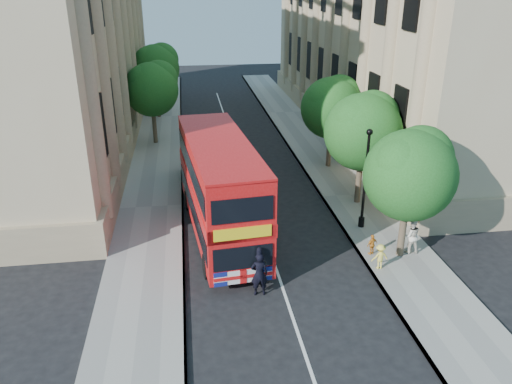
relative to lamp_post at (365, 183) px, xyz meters
name	(u,v)px	position (x,y,z in m)	size (l,w,h in m)	color
ground	(289,307)	(-5.00, -6.00, -2.51)	(120.00, 120.00, 0.00)	black
pavement_right	(350,196)	(0.75, 4.00, -2.45)	(3.50, 80.00, 0.12)	gray
pavement_left	(152,207)	(-10.75, 4.00, -2.45)	(3.50, 80.00, 0.12)	gray
building_right	(401,17)	(8.80, 18.00, 6.49)	(12.00, 38.00, 18.00)	tan
building_left	(38,21)	(-18.80, 18.00, 6.49)	(12.00, 38.00, 18.00)	tan
tree_right_near	(411,170)	(0.84, -2.97, 1.74)	(4.00, 4.00, 6.08)	#473828
tree_right_mid	(364,128)	(0.84, 3.03, 1.93)	(4.20, 4.20, 6.37)	#473828
tree_right_far	(332,105)	(0.84, 9.03, 1.80)	(4.00, 4.00, 6.15)	#473828
tree_left_far	(152,86)	(-10.96, 16.03, 1.93)	(4.00, 4.00, 6.30)	#473828
tree_left_back	(156,66)	(-10.96, 24.03, 2.20)	(4.20, 4.20, 6.65)	#473828
lamp_post	(365,183)	(0.00, 0.00, 0.00)	(0.32, 0.32, 5.16)	black
double_decker_bus	(220,186)	(-7.15, 0.29, 0.14)	(3.70, 10.59, 4.80)	red
box_van	(199,162)	(-7.90, 7.55, -1.14)	(2.07, 4.92, 2.80)	black
police_constable	(259,274)	(-6.03, -5.00, -1.56)	(0.69, 0.45, 1.90)	black
woman_pedestrian	(411,236)	(1.33, -2.84, -1.54)	(0.83, 0.65, 1.71)	silver
child_a	(372,244)	(-0.47, -2.76, -1.89)	(0.58, 0.24, 1.00)	orange
child_b	(380,257)	(-0.57, -3.97, -1.81)	(0.75, 0.43, 1.16)	#F9E255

